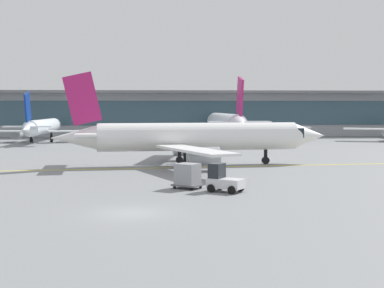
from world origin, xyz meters
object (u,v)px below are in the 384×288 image
Objects in this scene: taxiing_regional_jet at (195,138)px; gate_airplane_1 at (43,127)px; cargo_dolly_lead at (188,175)px; gate_airplane_2 at (226,123)px; baggage_tug at (223,180)px.

gate_airplane_1 is at bearing 115.22° from taxiing_regional_jet.
gate_airplane_2 is at bearing 114.29° from cargo_dolly_lead.
taxiing_regional_jet is (24.78, -40.02, 0.36)m from gate_airplane_1.
baggage_tug is 1.11× the size of cargo_dolly_lead.
taxiing_regional_jet is at bearing -147.72° from gate_airplane_1.
cargo_dolly_lead is (-9.42, -55.19, -2.24)m from gate_airplane_2.
cargo_dolly_lead is (-1.56, -16.55, -1.93)m from taxiing_regional_jet.
gate_airplane_2 is 1.11× the size of taxiing_regional_jet.
gate_airplane_2 reaches higher than baggage_tug.
gate_airplane_1 is at bearing 146.29° from cargo_dolly_lead.
taxiing_regional_jet is 10.21× the size of baggage_tug.
cargo_dolly_lead is (-2.56, 1.73, 0.16)m from baggage_tug.
gate_airplane_2 reaches higher than taxiing_regional_jet.
gate_airplane_2 is at bearing -91.91° from gate_airplane_1.
gate_airplane_2 reaches higher than gate_airplane_1.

